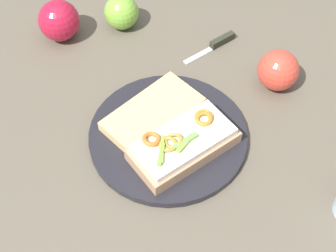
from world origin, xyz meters
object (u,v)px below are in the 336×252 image
plate (168,136)px  sandwich (183,143)px  bread_slice_side (153,114)px  apple_1 (59,21)px  apple_2 (278,70)px  apple_0 (121,12)px  knife (217,43)px

plate → sandwich: 0.05m
bread_slice_side → apple_1: apple_1 is taller
apple_2 → apple_1: bearing=-118.7°
apple_0 → apple_1: size_ratio=0.85×
apple_2 → knife: (-0.12, -0.08, -0.03)m
apple_0 → knife: bearing=61.4°
sandwich → bread_slice_side: bearing=-90.3°
sandwich → knife: sandwich is taller
bread_slice_side → knife: bearing=-166.7°
bread_slice_side → apple_0: bearing=-119.0°
bread_slice_side → apple_1: (-0.25, -0.14, 0.02)m
apple_1 → knife: bearing=73.7°
bread_slice_side → knife: bread_slice_side is taller
sandwich → apple_1: (-0.33, -0.18, 0.01)m
sandwich → bread_slice_side: sandwich is taller
sandwich → apple_0: size_ratio=2.80×
apple_0 → apple_1: apple_1 is taller
sandwich → apple_2: (-0.12, 0.20, 0.00)m
sandwich → apple_1: 0.37m
plate → apple_0: bearing=-173.0°
sandwich → apple_2: 0.23m
plate → knife: 0.24m
sandwich → knife: size_ratio=1.69×
apple_1 → apple_2: (0.20, 0.37, -0.00)m
apple_0 → knife: apple_0 is taller
apple_0 → sandwich: bearing=9.2°
bread_slice_side → apple_1: 0.29m
plate → sandwich: (0.04, 0.02, 0.03)m
plate → apple_2: size_ratio=3.57×
plate → apple_0: 0.30m
bread_slice_side → knife: size_ratio=1.48×
sandwich → plate: bearing=-90.5°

